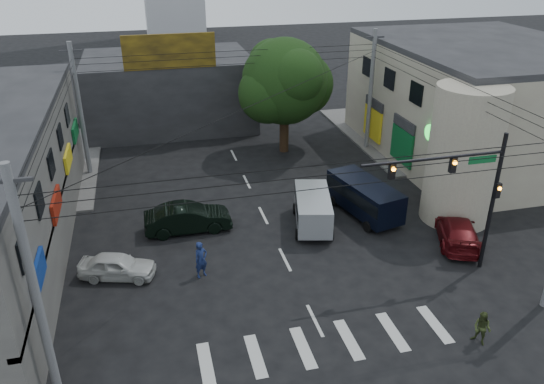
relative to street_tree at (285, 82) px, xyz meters
name	(u,v)px	position (x,y,z in m)	size (l,w,h in m)	color
ground	(296,282)	(-4.00, -17.00, -5.47)	(160.00, 160.00, 0.00)	black
sidewalk_far_right	(438,131)	(14.00, 1.00, -5.40)	(16.00, 16.00, 0.15)	#514F4C
building_right	(480,103)	(14.00, -4.00, -1.47)	(14.00, 18.00, 8.00)	gray
corner_column	(463,156)	(7.00, -13.00, -1.47)	(4.00, 4.00, 8.00)	gray
building_far	(169,90)	(-8.00, 9.00, -2.47)	(14.00, 10.00, 6.00)	#232326
billboard	(169,51)	(-8.00, 4.10, 1.83)	(7.00, 0.30, 2.60)	olive
street_tree	(285,82)	(0.00, 0.00, 0.00)	(6.40, 6.40, 8.70)	black
traffic_gantry	(465,184)	(3.82, -18.00, -0.64)	(7.10, 0.35, 7.20)	black
utility_pole_near_left	(34,290)	(-14.50, -21.50, -0.87)	(0.32, 0.32, 9.20)	#59595B
utility_pole_far_left	(80,111)	(-14.50, -1.00, -0.87)	(0.32, 0.32, 9.20)	#59595B
utility_pole_far_right	(371,91)	(6.50, -1.00, -0.87)	(0.32, 0.32, 9.20)	#59595B
dark_sedan	(188,218)	(-8.56, -10.71, -4.67)	(4.88, 1.71, 1.61)	black
white_compact	(117,266)	(-12.41, -14.48, -4.84)	(3.98, 2.48, 1.27)	silver
maroon_sedan	(457,230)	(5.63, -15.47, -4.76)	(3.73, 5.33, 1.43)	#4F0B0E
silver_minivan	(313,211)	(-1.51, -11.91, -4.50)	(2.90, 4.83, 1.94)	#9FA3A7
navy_van	(364,199)	(1.90, -11.34, -4.41)	(3.14, 5.62, 2.12)	black
traffic_officer	(201,260)	(-8.39, -15.42, -4.51)	(0.83, 0.73, 1.92)	navy
pedestrian_olive	(482,328)	(2.18, -23.00, -4.71)	(0.87, 0.93, 1.53)	#313C1C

